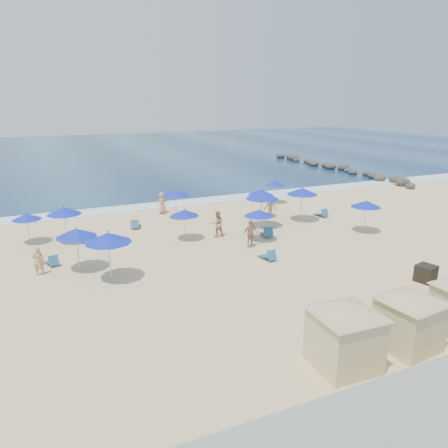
{
  "coord_description": "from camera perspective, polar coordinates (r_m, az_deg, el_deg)",
  "views": [
    {
      "loc": [
        -12.28,
        -19.99,
        8.97
      ],
      "look_at": [
        -1.74,
        3.0,
        1.63
      ],
      "focal_mm": 35.0,
      "sensor_mm": 36.0,
      "label": 1
    }
  ],
  "objects": [
    {
      "name": "umbrella_9",
      "position": [
        38.53,
        6.72,
        5.32
      ],
      "size": [
        1.81,
        1.81,
        2.06
      ],
      "color": "#A5A8AD",
      "rests_on": "ground"
    },
    {
      "name": "ground",
      "position": [
        25.12,
        6.5,
        -4.85
      ],
      "size": [
        160.0,
        160.0,
        0.0
      ],
      "primitive_type": "plane",
      "color": "beige",
      "rests_on": "ground"
    },
    {
      "name": "beach_chair_1",
      "position": [
        28.88,
        -17.05,
        -2.13
      ],
      "size": [
        0.83,
        1.42,
        0.74
      ],
      "color": "#255889",
      "rests_on": "ground"
    },
    {
      "name": "umbrella_7",
      "position": [
        33.65,
        4.82,
        4.17
      ],
      "size": [
        2.03,
        2.03,
        2.31
      ],
      "color": "#A5A8AD",
      "rests_on": "ground"
    },
    {
      "name": "beachgoer_4",
      "position": [
        35.32,
        -8.08,
        2.75
      ],
      "size": [
        0.88,
        0.6,
        1.73
      ],
      "primitive_type": "imported",
      "rotation": [
        0.0,
        0.0,
        3.2
      ],
      "color": "tan",
      "rests_on": "ground"
    },
    {
      "name": "umbrella_6",
      "position": [
        27.95,
        4.58,
        1.46
      ],
      "size": [
        1.92,
        1.92,
        2.18
      ],
      "color": "#A5A8AD",
      "rests_on": "ground"
    },
    {
      "name": "beach_chair_4",
      "position": [
        29.32,
        5.63,
        -1.18
      ],
      "size": [
        0.96,
        1.5,
        0.76
      ],
      "color": "#255889",
      "rests_on": "ground"
    },
    {
      "name": "umbrella_8",
      "position": [
        30.87,
        5.03,
        3.75
      ],
      "size": [
        2.39,
        2.39,
        2.72
      ],
      "color": "#A5A8AD",
      "rests_on": "ground"
    },
    {
      "name": "ocean",
      "position": [
        76.52,
        -15.41,
        8.9
      ],
      "size": [
        160.0,
        80.0,
        0.06
      ],
      "primitive_type": "cube",
      "color": "#0D274C",
      "rests_on": "ground"
    },
    {
      "name": "beach_chair_0",
      "position": [
        26.12,
        -21.54,
        -4.56
      ],
      "size": [
        0.8,
        1.29,
        0.66
      ],
      "color": "#255889",
      "rests_on": "ground"
    },
    {
      "name": "beach_chair_5",
      "position": [
        35.0,
        12.65,
        1.34
      ],
      "size": [
        0.69,
        1.32,
        0.7
      ],
      "color": "#255889",
      "rests_on": "ground"
    },
    {
      "name": "umbrella_5",
      "position": [
        28.2,
        -5.16,
        1.48
      ],
      "size": [
        1.87,
        1.87,
        2.13
      ],
      "color": "#A5A8AD",
      "rests_on": "ground"
    },
    {
      "name": "umbrella_10",
      "position": [
        32.98,
        10.17,
        4.24
      ],
      "size": [
        2.32,
        2.32,
        2.64
      ],
      "color": "#A5A8AD",
      "rests_on": "ground"
    },
    {
      "name": "cabana_1",
      "position": [
        17.59,
        23.14,
        -10.43
      ],
      "size": [
        4.1,
        4.1,
        2.59
      ],
      "color": "beige",
      "rests_on": "ground"
    },
    {
      "name": "cabana_0",
      "position": [
        15.7,
        15.61,
        -12.62
      ],
      "size": [
        4.35,
        4.35,
        2.73
      ],
      "color": "beige",
      "rests_on": "ground"
    },
    {
      "name": "beachgoer_2",
      "position": [
        27.09,
        3.47,
        -1.24
      ],
      "size": [
        1.07,
        0.56,
        1.75
      ],
      "primitive_type": "imported",
      "rotation": [
        0.0,
        0.0,
        0.13
      ],
      "color": "tan",
      "rests_on": "ground"
    },
    {
      "name": "beachgoer_0",
      "position": [
        24.82,
        -23.08,
        -4.45
      ],
      "size": [
        0.58,
        0.4,
        1.56
      ],
      "primitive_type": "imported",
      "rotation": [
        0.0,
        0.0,
        3.09
      ],
      "color": "tan",
      "rests_on": "ground"
    },
    {
      "name": "beach_chair_3",
      "position": [
        25.23,
        5.82,
        -4.16
      ],
      "size": [
        0.69,
        1.29,
        0.68
      ],
      "color": "#255889",
      "rests_on": "ground"
    },
    {
      "name": "beachgoer_1",
      "position": [
        29.06,
        -0.9,
        0.04
      ],
      "size": [
        0.89,
        0.71,
        1.79
      ],
      "primitive_type": "imported",
      "rotation": [
        0.0,
        0.0,
        3.1
      ],
      "color": "tan",
      "rests_on": "ground"
    },
    {
      "name": "beachgoer_3",
      "position": [
        34.18,
        6.09,
        2.26
      ],
      "size": [
        1.19,
        1.08,
        1.61
      ],
      "primitive_type": "imported",
      "rotation": [
        0.0,
        0.0,
        2.53
      ],
      "color": "tan",
      "rests_on": "ground"
    },
    {
      "name": "umbrella_0",
      "position": [
        30.08,
        -24.38,
        0.89
      ],
      "size": [
        1.81,
        1.81,
        2.06
      ],
      "color": "#A5A8AD",
      "rests_on": "ground"
    },
    {
      "name": "beach_chair_2",
      "position": [
        31.73,
        -11.49,
        -0.12
      ],
      "size": [
        1.01,
        1.4,
        0.7
      ],
      "color": "#255889",
      "rests_on": "ground"
    },
    {
      "name": "rock_jetty",
      "position": [
        58.37,
        14.28,
        7.2
      ],
      "size": [
        2.56,
        26.66,
        0.96
      ],
      "color": "#2F2927",
      "rests_on": "ground"
    },
    {
      "name": "umbrella_3",
      "position": [
        22.34,
        -14.89,
        -1.74
      ],
      "size": [
        2.34,
        2.34,
        2.66
      ],
      "color": "#A5A8AD",
      "rests_on": "ground"
    },
    {
      "name": "umbrella_1",
      "position": [
        24.26,
        -18.74,
        -1.09
      ],
      "size": [
        2.16,
        2.16,
        2.45
      ],
      "color": "#A5A8AD",
      "rests_on": "ground"
    },
    {
      "name": "surf_line",
      "position": [
        38.6,
        -5.4,
        2.73
      ],
      "size": [
        160.0,
        2.5,
        0.08
      ],
      "primitive_type": "cube",
      "color": "white",
      "rests_on": "ground"
    },
    {
      "name": "trash_bin",
      "position": [
        24.41,
        24.85,
        -5.88
      ],
      "size": [
        1.05,
        1.05,
        0.86
      ],
      "primitive_type": "cube",
      "rotation": [
        0.0,
        0.0,
        0.25
      ],
      "color": "black",
      "rests_on": "ground"
    },
    {
      "name": "umbrella_2",
      "position": [
        29.21,
        -20.17,
        1.64
      ],
      "size": [
        2.17,
        2.17,
        2.46
      ],
      "color": "#A5A8AD",
      "rests_on": "ground"
    },
    {
      "name": "umbrella_4",
      "position": [
        33.32,
        -6.33,
        4.11
      ],
      "size": [
        2.09,
        2.09,
        2.38
      ],
      "color": "#A5A8AD",
      "rests_on": "ground"
    },
    {
      "name": "umbrella_11",
      "position": [
        31.23,
        18.05,
        2.51
      ],
      "size": [
        2.05,
        2.05,
        2.33
      ],
      "color": "#A5A8AD",
      "rests_on": "ground"
    }
  ]
}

